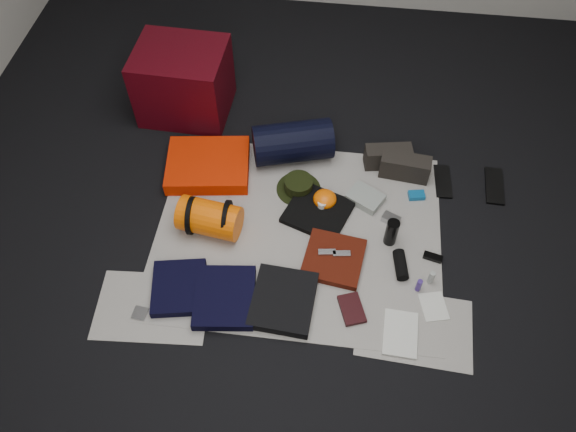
# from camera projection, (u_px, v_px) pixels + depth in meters

# --- Properties ---
(floor) EXTENTS (4.50, 4.50, 0.02)m
(floor) POSITION_uv_depth(u_px,v_px,m) (298.00, 235.00, 3.19)
(floor) COLOR black
(floor) RESTS_ON ground
(newspaper_mat) EXTENTS (1.60, 1.30, 0.01)m
(newspaper_mat) POSITION_uv_depth(u_px,v_px,m) (298.00, 233.00, 3.18)
(newspaper_mat) COLOR beige
(newspaper_mat) RESTS_ON floor
(newspaper_sheet_front_left) EXTENTS (0.61, 0.44, 0.00)m
(newspaper_sheet_front_left) POSITION_uv_depth(u_px,v_px,m) (153.00, 307.00, 2.91)
(newspaper_sheet_front_left) COLOR beige
(newspaper_sheet_front_left) RESTS_ON floor
(newspaper_sheet_front_right) EXTENTS (0.60, 0.43, 0.00)m
(newspaper_sheet_front_right) POSITION_uv_depth(u_px,v_px,m) (414.00, 327.00, 2.84)
(newspaper_sheet_front_right) COLOR beige
(newspaper_sheet_front_right) RESTS_ON floor
(red_cabinet) EXTENTS (0.57, 0.48, 0.46)m
(red_cabinet) POSITION_uv_depth(u_px,v_px,m) (184.00, 82.00, 3.59)
(red_cabinet) COLOR #46050D
(red_cabinet) RESTS_ON floor
(sleeping_pad) EXTENTS (0.54, 0.46, 0.09)m
(sleeping_pad) POSITION_uv_depth(u_px,v_px,m) (208.00, 165.00, 3.42)
(sleeping_pad) COLOR red
(sleeping_pad) RESTS_ON newspaper_mat
(stuff_sack) EXTENTS (0.37, 0.25, 0.20)m
(stuff_sack) POSITION_uv_depth(u_px,v_px,m) (210.00, 218.00, 3.12)
(stuff_sack) COLOR #FF6104
(stuff_sack) RESTS_ON newspaper_mat
(sack_strap_left) EXTENTS (0.02, 0.22, 0.22)m
(sack_strap_left) POSITION_uv_depth(u_px,v_px,m) (192.00, 216.00, 3.12)
(sack_strap_left) COLOR black
(sack_strap_left) RESTS_ON newspaper_mat
(sack_strap_right) EXTENTS (0.03, 0.22, 0.22)m
(sack_strap_right) POSITION_uv_depth(u_px,v_px,m) (227.00, 219.00, 3.10)
(sack_strap_right) COLOR black
(sack_strap_right) RESTS_ON newspaper_mat
(navy_duffel) EXTENTS (0.53, 0.37, 0.25)m
(navy_duffel) POSITION_uv_depth(u_px,v_px,m) (293.00, 142.00, 3.42)
(navy_duffel) COLOR black
(navy_duffel) RESTS_ON newspaper_mat
(boonie_brim) EXTENTS (0.33, 0.33, 0.01)m
(boonie_brim) POSITION_uv_depth(u_px,v_px,m) (299.00, 189.00, 3.36)
(boonie_brim) COLOR black
(boonie_brim) RESTS_ON newspaper_mat
(boonie_crown) EXTENTS (0.17, 0.17, 0.08)m
(boonie_crown) POSITION_uv_depth(u_px,v_px,m) (299.00, 185.00, 3.33)
(boonie_crown) COLOR black
(boonie_crown) RESTS_ON boonie_brim
(hiking_boot_left) EXTENTS (0.30, 0.15, 0.14)m
(hiking_boot_left) POSITION_uv_depth(u_px,v_px,m) (388.00, 157.00, 3.42)
(hiking_boot_left) COLOR black
(hiking_boot_left) RESTS_ON newspaper_mat
(hiking_boot_right) EXTENTS (0.31, 0.14, 0.15)m
(hiking_boot_right) POSITION_uv_depth(u_px,v_px,m) (405.00, 167.00, 3.37)
(hiking_boot_right) COLOR black
(hiking_boot_right) RESTS_ON newspaper_mat
(flip_flop_left) EXTENTS (0.10, 0.26, 0.01)m
(flip_flop_left) POSITION_uv_depth(u_px,v_px,m) (443.00, 181.00, 3.40)
(flip_flop_left) COLOR black
(flip_flop_left) RESTS_ON floor
(flip_flop_right) EXTENTS (0.12, 0.28, 0.02)m
(flip_flop_right) POSITION_uv_depth(u_px,v_px,m) (494.00, 186.00, 3.38)
(flip_flop_right) COLOR black
(flip_flop_right) RESTS_ON floor
(trousers_navy_a) EXTENTS (0.33, 0.36, 0.05)m
(trousers_navy_a) POSITION_uv_depth(u_px,v_px,m) (179.00, 288.00, 2.95)
(trousers_navy_a) COLOR black
(trousers_navy_a) RESTS_ON newspaper_mat
(trousers_navy_b) EXTENTS (0.35, 0.39, 0.06)m
(trousers_navy_b) POSITION_uv_depth(u_px,v_px,m) (225.00, 297.00, 2.91)
(trousers_navy_b) COLOR black
(trousers_navy_b) RESTS_ON newspaper_mat
(trousers_charcoal) EXTENTS (0.34, 0.38, 0.06)m
(trousers_charcoal) POSITION_uv_depth(u_px,v_px,m) (283.00, 300.00, 2.90)
(trousers_charcoal) COLOR black
(trousers_charcoal) RESTS_ON newspaper_mat
(black_tshirt) EXTENTS (0.43, 0.42, 0.03)m
(black_tshirt) POSITION_uv_depth(u_px,v_px,m) (318.00, 212.00, 3.25)
(black_tshirt) COLOR black
(black_tshirt) RESTS_ON newspaper_mat
(red_shirt) EXTENTS (0.35, 0.35, 0.04)m
(red_shirt) POSITION_uv_depth(u_px,v_px,m) (334.00, 259.00, 3.05)
(red_shirt) COLOR #4B1308
(red_shirt) RESTS_ON newspaper_mat
(orange_stuff_sack) EXTENTS (0.17, 0.17, 0.09)m
(orange_stuff_sack) POSITION_uv_depth(u_px,v_px,m) (325.00, 199.00, 3.26)
(orange_stuff_sack) COLOR #FF6104
(orange_stuff_sack) RESTS_ON newspaper_mat
(first_aid_pouch) EXTENTS (0.24, 0.23, 0.05)m
(first_aid_pouch) POSITION_uv_depth(u_px,v_px,m) (365.00, 198.00, 3.30)
(first_aid_pouch) COLOR gray
(first_aid_pouch) RESTS_ON newspaper_mat
(water_bottle) EXTENTS (0.09, 0.09, 0.18)m
(water_bottle) POSITION_uv_depth(u_px,v_px,m) (391.00, 232.00, 3.07)
(water_bottle) COLOR black
(water_bottle) RESTS_ON newspaper_mat
(speaker) EXTENTS (0.09, 0.18, 0.07)m
(speaker) POSITION_uv_depth(u_px,v_px,m) (401.00, 265.00, 3.02)
(speaker) COLOR black
(speaker) RESTS_ON newspaper_mat
(compact_camera) EXTENTS (0.12, 0.10, 0.04)m
(compact_camera) POSITION_uv_depth(u_px,v_px,m) (391.00, 219.00, 3.21)
(compact_camera) COLOR #AEAFB3
(compact_camera) RESTS_ON newspaper_mat
(cyan_case) EXTENTS (0.10, 0.08, 0.03)m
(cyan_case) POSITION_uv_depth(u_px,v_px,m) (416.00, 195.00, 3.32)
(cyan_case) COLOR #0F5B93
(cyan_case) RESTS_ON newspaper_mat
(toiletry_purple) EXTENTS (0.03, 0.03, 0.09)m
(toiletry_purple) POSITION_uv_depth(u_px,v_px,m) (419.00, 285.00, 2.93)
(toiletry_purple) COLOR #3D267A
(toiletry_purple) RESTS_ON newspaper_mat
(toiletry_clear) EXTENTS (0.04, 0.04, 0.09)m
(toiletry_clear) POSITION_uv_depth(u_px,v_px,m) (431.00, 277.00, 2.96)
(toiletry_clear) COLOR #9FA39E
(toiletry_clear) RESTS_ON newspaper_mat
(paperback_book) EXTENTS (0.16, 0.20, 0.02)m
(paperback_book) POSITION_uv_depth(u_px,v_px,m) (352.00, 309.00, 2.89)
(paperback_book) COLOR black
(paperback_book) RESTS_ON newspaper_mat
(map_booklet) EXTENTS (0.18, 0.26, 0.01)m
(map_booklet) POSITION_uv_depth(u_px,v_px,m) (400.00, 333.00, 2.81)
(map_booklet) COLOR silver
(map_booklet) RESTS_ON newspaper_mat
(map_printout) EXTENTS (0.16, 0.19, 0.01)m
(map_printout) POSITION_uv_depth(u_px,v_px,m) (434.00, 306.00, 2.91)
(map_printout) COLOR silver
(map_printout) RESTS_ON newspaper_mat
(sunglasses) EXTENTS (0.11, 0.06, 0.03)m
(sunglasses) POSITION_uv_depth(u_px,v_px,m) (433.00, 257.00, 3.07)
(sunglasses) COLOR black
(sunglasses) RESTS_ON newspaper_mat
(key_cluster) EXTENTS (0.08, 0.08, 0.01)m
(key_cluster) POSITION_uv_depth(u_px,v_px,m) (140.00, 313.00, 2.88)
(key_cluster) COLOR #AEAFB3
(key_cluster) RESTS_ON newspaper_mat
(tape_roll) EXTENTS (0.05, 0.05, 0.04)m
(tape_roll) POSITION_uv_depth(u_px,v_px,m) (322.00, 204.00, 3.23)
(tape_roll) COLOR white
(tape_roll) RESTS_ON black_tshirt
(energy_bar_a) EXTENTS (0.10, 0.05, 0.01)m
(energy_bar_a) POSITION_uv_depth(u_px,v_px,m) (327.00, 252.00, 3.05)
(energy_bar_a) COLOR #AEAFB3
(energy_bar_a) RESTS_ON red_shirt
(energy_bar_b) EXTENTS (0.10, 0.05, 0.01)m
(energy_bar_b) POSITION_uv_depth(u_px,v_px,m) (342.00, 254.00, 3.04)
(energy_bar_b) COLOR #AEAFB3
(energy_bar_b) RESTS_ON red_shirt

